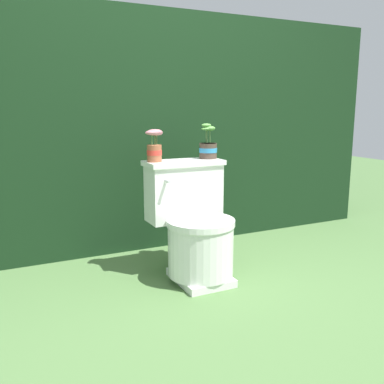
# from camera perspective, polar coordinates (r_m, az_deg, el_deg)

# --- Properties ---
(ground_plane) EXTENTS (12.00, 12.00, 0.00)m
(ground_plane) POSITION_cam_1_polar(r_m,az_deg,el_deg) (2.62, 0.91, -11.99)
(ground_plane) COLOR #4C703D
(hedge_backdrop) EXTENTS (3.88, 0.74, 1.71)m
(hedge_backdrop) POSITION_cam_1_polar(r_m,az_deg,el_deg) (3.42, -7.44, 8.17)
(hedge_backdrop) COLOR black
(hedge_backdrop) RESTS_ON ground
(toilet) EXTENTS (0.49, 0.55, 0.71)m
(toilet) POSITION_cam_1_polar(r_m,az_deg,el_deg) (2.61, 0.26, -4.53)
(toilet) COLOR white
(toilet) RESTS_ON ground
(potted_plant_left) EXTENTS (0.12, 0.09, 0.20)m
(potted_plant_left) POSITION_cam_1_polar(r_m,az_deg,el_deg) (2.60, -5.05, 6.08)
(potted_plant_left) COLOR #9E5638
(potted_plant_left) RESTS_ON toilet
(potted_plant_midleft) EXTENTS (0.12, 0.12, 0.22)m
(potted_plant_midleft) POSITION_cam_1_polar(r_m,az_deg,el_deg) (2.76, 2.16, 6.00)
(potted_plant_midleft) COLOR #47382D
(potted_plant_midleft) RESTS_ON toilet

